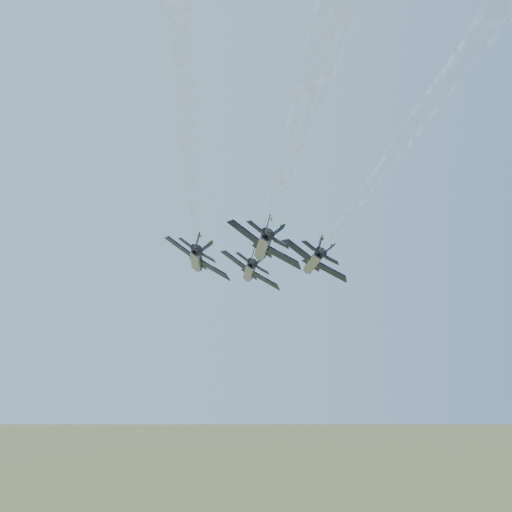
{
  "coord_description": "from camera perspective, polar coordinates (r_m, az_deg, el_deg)",
  "views": [
    {
      "loc": [
        -12.14,
        -102.97,
        78.48
      ],
      "look_at": [
        3.26,
        4.94,
        98.45
      ],
      "focal_mm": 45.0,
      "sensor_mm": 36.0,
      "label": 1
    }
  ],
  "objects": [
    {
      "name": "jet_right",
      "position": [
        110.87,
        5.15,
        -0.5
      ],
      "size": [
        11.35,
        17.0,
        7.12
      ],
      "rotation": [
        0.0,
        0.58,
        -0.08
      ],
      "color": "black"
    },
    {
      "name": "jet_left",
      "position": [
        108.65,
        -5.23,
        -0.3
      ],
      "size": [
        11.35,
        17.0,
        7.12
      ],
      "rotation": [
        0.0,
        0.58,
        -0.08
      ],
      "color": "black"
    },
    {
      "name": "jet_lead",
      "position": [
        120.5,
        -0.54,
        -1.34
      ],
      "size": [
        11.35,
        17.0,
        7.12
      ],
      "rotation": [
        0.0,
        0.58,
        -0.08
      ],
      "color": "black"
    },
    {
      "name": "smoke_trail_lead",
      "position": [
        44.76,
        4.6,
        14.72
      ],
      "size": [
        11.21,
        105.38,
        3.6
      ],
      "rotation": [
        0.0,
        0.58,
        -0.08
      ],
      "color": "white"
    },
    {
      "name": "jet_slot",
      "position": [
        96.85,
        0.68,
        0.9
      ],
      "size": [
        11.35,
        17.0,
        7.12
      ],
      "rotation": [
        0.0,
        0.58,
        -0.08
      ],
      "color": "black"
    }
  ]
}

